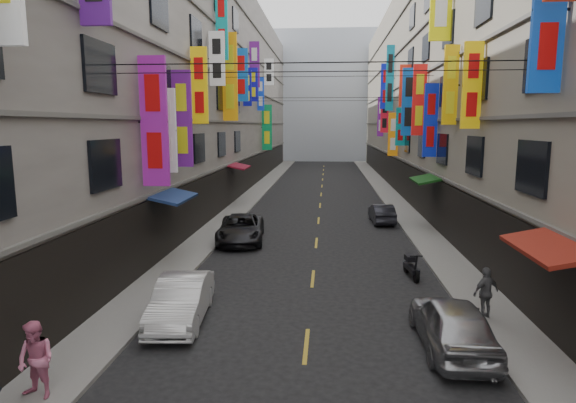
% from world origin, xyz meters
% --- Properties ---
extents(sidewalk_left, '(2.00, 90.00, 0.12)m').
position_xyz_m(sidewalk_left, '(-6.00, 42.00, 0.06)').
color(sidewalk_left, slate).
rests_on(sidewalk_left, ground).
extents(sidewalk_right, '(2.00, 90.00, 0.12)m').
position_xyz_m(sidewalk_right, '(6.00, 42.00, 0.06)').
color(sidewalk_right, slate).
rests_on(sidewalk_right, ground).
extents(building_row_left, '(10.14, 90.00, 19.00)m').
position_xyz_m(building_row_left, '(-11.99, 42.00, 9.49)').
color(building_row_left, gray).
rests_on(building_row_left, ground).
extents(building_row_right, '(10.14, 90.00, 19.00)m').
position_xyz_m(building_row_right, '(11.99, 42.00, 9.49)').
color(building_row_right, gray).
rests_on(building_row_right, ground).
extents(haze_block, '(18.00, 8.00, 22.00)m').
position_xyz_m(haze_block, '(0.00, 92.00, 11.00)').
color(haze_block, '#B4BCC9').
rests_on(haze_block, ground).
extents(shop_signage, '(14.00, 55.00, 12.24)m').
position_xyz_m(shop_signage, '(-0.20, 34.59, 9.11)').
color(shop_signage, '#0D329F').
rests_on(shop_signage, ground).
extents(street_awnings, '(13.99, 35.20, 0.41)m').
position_xyz_m(street_awnings, '(-1.26, 26.00, 3.00)').
color(street_awnings, '#16532D').
rests_on(street_awnings, ground).
extents(overhead_cables, '(14.00, 38.04, 1.24)m').
position_xyz_m(overhead_cables, '(0.00, 30.00, 8.80)').
color(overhead_cables, black).
rests_on(overhead_cables, ground).
extents(lane_markings, '(0.12, 80.20, 0.01)m').
position_xyz_m(lane_markings, '(0.00, 39.00, 0.00)').
color(lane_markings, gold).
rests_on(lane_markings, ground).
extents(scooter_far_right, '(0.56, 1.80, 1.14)m').
position_xyz_m(scooter_far_right, '(3.97, 24.49, 0.44)').
color(scooter_far_right, black).
rests_on(scooter_far_right, ground).
extents(car_left_mid, '(1.84, 4.33, 1.39)m').
position_xyz_m(car_left_mid, '(-4.00, 19.42, 0.69)').
color(car_left_mid, silver).
rests_on(car_left_mid, ground).
extents(car_left_far, '(2.85, 5.25, 1.40)m').
position_xyz_m(car_left_far, '(-4.00, 29.94, 0.70)').
color(car_left_far, black).
rests_on(car_left_far, ground).
extents(car_right_mid, '(1.81, 4.37, 1.48)m').
position_xyz_m(car_right_mid, '(4.00, 18.16, 0.74)').
color(car_right_mid, '#A2A3A7').
rests_on(car_right_mid, ground).
extents(car_right_far, '(1.45, 3.71, 1.21)m').
position_xyz_m(car_right_far, '(4.00, 35.64, 0.60)').
color(car_right_far, '#27272F').
rests_on(car_right_far, ground).
extents(pedestrian_lfar, '(0.97, 0.77, 1.76)m').
position_xyz_m(pedestrian_lfar, '(-5.82, 14.73, 1.00)').
color(pedestrian_lfar, pink).
rests_on(pedestrian_lfar, sidewalk_left).
extents(pedestrian_rfar, '(1.10, 0.92, 1.63)m').
position_xyz_m(pedestrian_rfar, '(5.54, 20.21, 0.94)').
color(pedestrian_rfar, '#5B5B5D').
rests_on(pedestrian_rfar, sidewalk_right).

